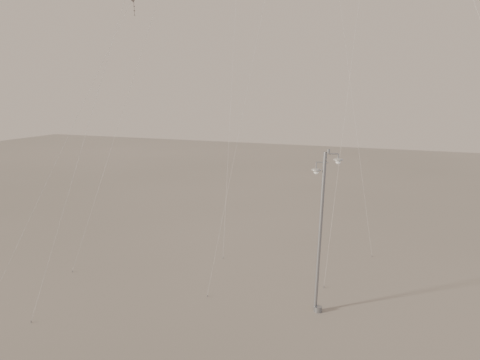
% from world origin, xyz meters
% --- Properties ---
extents(ground, '(160.00, 160.00, 0.00)m').
position_xyz_m(ground, '(0.00, 0.00, 0.00)').
color(ground, gray).
rests_on(ground, ground).
extents(street_lamp, '(1.58, 0.78, 8.81)m').
position_xyz_m(street_lamp, '(4.40, 4.12, 4.70)').
color(street_lamp, gray).
rests_on(street_lamp, ground).
extents(kite_3, '(0.88, 13.72, 23.16)m').
position_xyz_m(kite_3, '(-9.39, 7.32, 17.16)').
color(kite_3, maroon).
rests_on(kite_3, ground).
extents(kite_6, '(2.11, 13.07, 18.54)m').
position_xyz_m(kite_6, '(-12.06, 8.56, 13.68)').
color(kite_6, '#342D2C').
rests_on(kite_6, ground).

